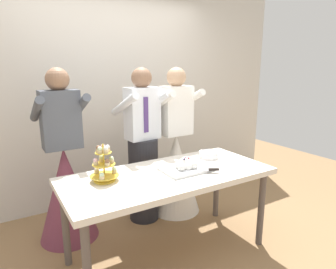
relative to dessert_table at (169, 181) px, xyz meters
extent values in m
plane|color=olive|center=(0.00, 0.00, -0.70)|extent=(8.00, 8.00, 0.00)
cube|color=beige|center=(0.00, 1.44, 0.75)|extent=(5.20, 0.10, 2.90)
cube|color=silver|center=(0.00, 0.00, 0.05)|extent=(1.80, 0.80, 0.05)
cylinder|color=#564C47|center=(0.82, -0.32, -0.34)|extent=(0.06, 0.06, 0.72)
cylinder|color=#564C47|center=(-0.82, 0.32, -0.34)|extent=(0.06, 0.06, 0.72)
cylinder|color=#564C47|center=(0.82, 0.32, -0.34)|extent=(0.06, 0.06, 0.72)
cylinder|color=gold|center=(-0.53, 0.12, 0.08)|extent=(0.17, 0.17, 0.01)
cylinder|color=gold|center=(-0.53, 0.12, 0.23)|extent=(0.01, 0.01, 0.31)
cylinder|color=gold|center=(-0.53, 0.12, 0.12)|extent=(0.23, 0.23, 0.01)
cylinder|color=#D1B784|center=(-0.44, 0.12, 0.14)|extent=(0.04, 0.04, 0.03)
sphere|color=beige|center=(-0.44, 0.12, 0.16)|extent=(0.04, 0.04, 0.04)
cylinder|color=#D1B784|center=(-0.57, 0.19, 0.14)|extent=(0.04, 0.04, 0.03)
sphere|color=white|center=(-0.57, 0.19, 0.16)|extent=(0.04, 0.04, 0.04)
cylinder|color=#D1B784|center=(-0.57, 0.04, 0.14)|extent=(0.04, 0.04, 0.03)
sphere|color=beige|center=(-0.57, 0.04, 0.16)|extent=(0.04, 0.04, 0.04)
cylinder|color=gold|center=(-0.53, 0.12, 0.21)|extent=(0.18, 0.18, 0.01)
cylinder|color=#D1B784|center=(-0.47, 0.11, 0.23)|extent=(0.04, 0.04, 0.03)
sphere|color=beige|center=(-0.47, 0.11, 0.25)|extent=(0.04, 0.04, 0.04)
cylinder|color=#D1B784|center=(-0.53, 0.18, 0.23)|extent=(0.04, 0.04, 0.03)
sphere|color=beige|center=(-0.53, 0.18, 0.25)|extent=(0.04, 0.04, 0.04)
cylinder|color=#D1B784|center=(-0.59, 0.12, 0.23)|extent=(0.04, 0.04, 0.03)
sphere|color=#EAB7C6|center=(-0.59, 0.12, 0.25)|extent=(0.04, 0.04, 0.04)
cylinder|color=#D1B784|center=(-0.52, 0.05, 0.23)|extent=(0.04, 0.04, 0.03)
sphere|color=brown|center=(-0.52, 0.05, 0.25)|extent=(0.04, 0.04, 0.04)
cylinder|color=gold|center=(-0.53, 0.12, 0.31)|extent=(0.13, 0.13, 0.01)
cylinder|color=#D1B784|center=(-0.49, 0.12, 0.33)|extent=(0.04, 0.04, 0.03)
sphere|color=white|center=(-0.49, 0.12, 0.35)|extent=(0.04, 0.04, 0.04)
cylinder|color=#D1B784|center=(-0.52, 0.15, 0.33)|extent=(0.04, 0.04, 0.03)
sphere|color=#EAB7C6|center=(-0.52, 0.15, 0.35)|extent=(0.04, 0.04, 0.04)
cylinder|color=#D1B784|center=(-0.56, 0.14, 0.33)|extent=(0.04, 0.04, 0.03)
sphere|color=brown|center=(-0.56, 0.14, 0.35)|extent=(0.04, 0.04, 0.04)
cylinder|color=#D1B784|center=(-0.56, 0.10, 0.33)|extent=(0.04, 0.04, 0.03)
sphere|color=beige|center=(-0.56, 0.10, 0.35)|extent=(0.04, 0.04, 0.04)
cylinder|color=#D1B784|center=(-0.52, 0.08, 0.33)|extent=(0.04, 0.04, 0.03)
sphere|color=white|center=(-0.52, 0.08, 0.35)|extent=(0.04, 0.04, 0.04)
cube|color=silver|center=(0.16, -0.02, 0.09)|extent=(0.42, 0.31, 0.02)
sphere|color=white|center=(0.24, -0.02, 0.12)|extent=(0.08, 0.08, 0.08)
sphere|color=white|center=(0.21, 0.04, 0.13)|extent=(0.09, 0.09, 0.09)
sphere|color=white|center=(0.16, 0.02, 0.13)|extent=(0.08, 0.08, 0.08)
sphere|color=white|center=(0.11, 0.01, 0.12)|extent=(0.07, 0.07, 0.07)
sphere|color=white|center=(0.10, -0.05, 0.12)|extent=(0.07, 0.07, 0.07)
sphere|color=white|center=(0.15, -0.06, 0.12)|extent=(0.08, 0.08, 0.08)
sphere|color=white|center=(0.20, -0.07, 0.13)|extent=(0.09, 0.09, 0.09)
sphere|color=white|center=(0.16, -0.02, 0.14)|extent=(0.11, 0.11, 0.11)
sphere|color=#B21923|center=(0.15, -0.03, 0.19)|extent=(0.02, 0.02, 0.02)
sphere|color=#2D1938|center=(0.13, -0.03, 0.19)|extent=(0.02, 0.02, 0.02)
sphere|color=#DB474C|center=(0.18, -0.03, 0.18)|extent=(0.02, 0.02, 0.02)
sphere|color=#B21923|center=(0.17, -0.04, 0.19)|extent=(0.02, 0.02, 0.02)
sphere|color=#DB474C|center=(0.17, -0.03, 0.18)|extent=(0.02, 0.02, 0.02)
cube|color=silver|center=(0.19, -0.13, 0.10)|extent=(0.22, 0.12, 0.00)
cube|color=black|center=(0.33, -0.20, 0.11)|extent=(0.09, 0.06, 0.02)
cylinder|color=white|center=(0.56, 0.16, 0.08)|extent=(0.19, 0.19, 0.01)
cylinder|color=white|center=(0.56, 0.16, 0.09)|extent=(0.19, 0.19, 0.01)
cylinder|color=white|center=(0.56, 0.16, 0.10)|extent=(0.19, 0.19, 0.01)
cylinder|color=white|center=(0.56, 0.16, 0.11)|extent=(0.19, 0.19, 0.01)
cylinder|color=white|center=(0.56, 0.16, 0.12)|extent=(0.19, 0.19, 0.01)
cylinder|color=white|center=(0.56, 0.16, 0.13)|extent=(0.19, 0.19, 0.01)
cylinder|color=#232328|center=(0.10, 0.69, -0.24)|extent=(0.32, 0.32, 0.92)
cube|color=white|center=(0.10, 0.69, 0.49)|extent=(0.36, 0.23, 0.54)
sphere|color=#8C664C|center=(0.10, 0.69, 0.85)|extent=(0.21, 0.21, 0.21)
cylinder|color=white|center=(-0.10, 0.68, 0.60)|extent=(0.12, 0.49, 0.28)
cylinder|color=white|center=(0.28, 0.71, 0.60)|extent=(0.12, 0.49, 0.28)
cube|color=#4C3372|center=(0.09, 0.59, 0.49)|extent=(0.05, 0.02, 0.36)
cone|color=white|center=(0.51, 0.68, -0.24)|extent=(0.56, 0.56, 0.92)
cube|color=white|center=(0.51, 0.68, 0.49)|extent=(0.35, 0.21, 0.54)
sphere|color=tan|center=(0.51, 0.68, 0.85)|extent=(0.21, 0.21, 0.21)
cylinder|color=white|center=(0.31, 0.67, 0.60)|extent=(0.09, 0.49, 0.28)
cylinder|color=white|center=(0.69, 0.68, 0.60)|extent=(0.09, 0.49, 0.28)
cone|color=brown|center=(-0.71, 0.75, -0.24)|extent=(0.56, 0.56, 0.92)
cube|color=#4C515B|center=(-0.71, 0.75, 0.49)|extent=(0.34, 0.20, 0.54)
sphere|color=#8C664C|center=(-0.71, 0.75, 0.85)|extent=(0.21, 0.21, 0.21)
cylinder|color=#4C515B|center=(-0.90, 0.75, 0.60)|extent=(0.08, 0.49, 0.28)
cylinder|color=#4C515B|center=(-0.52, 0.75, 0.60)|extent=(0.08, 0.49, 0.28)
camera|label=1|loc=(-1.23, -2.02, 0.96)|focal=31.23mm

